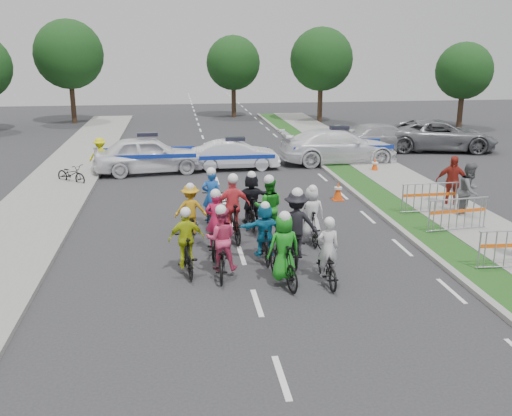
{
  "coord_description": "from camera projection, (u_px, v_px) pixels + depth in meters",
  "views": [
    {
      "loc": [
        -1.65,
        -11.53,
        5.55
      ],
      "look_at": [
        0.52,
        3.84,
        1.1
      ],
      "focal_mm": 40.0,
      "sensor_mm": 36.0,
      "label": 1
    }
  ],
  "objects": [
    {
      "name": "ground",
      "position": [
        257.0,
        303.0,
        12.73
      ],
      "size": [
        90.0,
        90.0,
        0.0
      ],
      "primitive_type": "plane",
      "color": "#28282B",
      "rests_on": "ground"
    },
    {
      "name": "curb_right",
      "position": [
        393.0,
        224.0,
        18.16
      ],
      "size": [
        0.2,
        60.0,
        0.12
      ],
      "primitive_type": "cube",
      "color": "gray",
      "rests_on": "ground"
    },
    {
      "name": "grass_strip",
      "position": [
        414.0,
        223.0,
        18.25
      ],
      "size": [
        1.2,
        60.0,
        0.11
      ],
      "primitive_type": "cube",
      "color": "#204115",
      "rests_on": "ground"
    },
    {
      "name": "sidewalk_right",
      "position": [
        467.0,
        220.0,
        18.49
      ],
      "size": [
        2.4,
        60.0,
        0.13
      ],
      "primitive_type": "cube",
      "color": "gray",
      "rests_on": "ground"
    },
    {
      "name": "sidewalk_left",
      "position": [
        12.0,
        240.0,
        16.59
      ],
      "size": [
        3.0,
        60.0,
        0.13
      ],
      "primitive_type": "cube",
      "color": "gray",
      "rests_on": "ground"
    },
    {
      "name": "rider_0",
      "position": [
        327.0,
        261.0,
        13.67
      ],
      "size": [
        0.59,
        1.66,
        1.69
      ],
      "rotation": [
        0.0,
        0.0,
        3.14
      ],
      "color": "black",
      "rests_on": "ground"
    },
    {
      "name": "rider_1",
      "position": [
        284.0,
        256.0,
        13.51
      ],
      "size": [
        0.87,
        1.84,
        1.87
      ],
      "rotation": [
        0.0,
        0.0,
        3.33
      ],
      "color": "black",
      "rests_on": "ground"
    },
    {
      "name": "rider_2",
      "position": [
        221.0,
        249.0,
        14.08
      ],
      "size": [
        0.83,
        1.87,
        1.86
      ],
      "rotation": [
        0.0,
        0.0,
        3.04
      ],
      "color": "black",
      "rests_on": "ground"
    },
    {
      "name": "rider_3",
      "position": [
        187.0,
        248.0,
        14.2
      ],
      "size": [
        0.92,
        1.72,
        1.76
      ],
      "rotation": [
        0.0,
        0.0,
        3.27
      ],
      "color": "black",
      "rests_on": "ground"
    },
    {
      "name": "rider_4",
      "position": [
        296.0,
        233.0,
        15.02
      ],
      "size": [
        1.23,
        2.08,
        2.03
      ],
      "rotation": [
        0.0,
        0.0,
        2.95
      ],
      "color": "black",
      "rests_on": "ground"
    },
    {
      "name": "rider_5",
      "position": [
        265.0,
        236.0,
        15.02
      ],
      "size": [
        1.33,
        1.59,
        1.66
      ],
      "rotation": [
        0.0,
        0.0,
        3.16
      ],
      "color": "black",
      "rests_on": "ground"
    },
    {
      "name": "rider_6",
      "position": [
        216.0,
        232.0,
        15.58
      ],
      "size": [
        0.96,
        1.91,
        1.86
      ],
      "rotation": [
        0.0,
        0.0,
        2.96
      ],
      "color": "black",
      "rests_on": "ground"
    },
    {
      "name": "rider_7",
      "position": [
        311.0,
        220.0,
        16.47
      ],
      "size": [
        0.74,
        1.66,
        1.74
      ],
      "rotation": [
        0.0,
        0.0,
        3.15
      ],
      "color": "black",
      "rests_on": "ground"
    },
    {
      "name": "rider_8",
      "position": [
        268.0,
        216.0,
        16.6
      ],
      "size": [
        0.95,
        2.04,
        2.0
      ],
      "rotation": [
        0.0,
        0.0,
        3.0
      ],
      "color": "black",
      "rests_on": "ground"
    },
    {
      "name": "rider_9",
      "position": [
        233.0,
        215.0,
        16.63
      ],
      "size": [
        1.06,
        1.98,
        2.03
      ],
      "rotation": [
        0.0,
        0.0,
        3.25
      ],
      "color": "black",
      "rests_on": "ground"
    },
    {
      "name": "rider_10",
      "position": [
        191.0,
        217.0,
        16.81
      ],
      "size": [
        0.99,
        1.72,
        1.72
      ],
      "rotation": [
        0.0,
        0.0,
        3.07
      ],
      "color": "black",
      "rests_on": "ground"
    },
    {
      "name": "rider_11",
      "position": [
        251.0,
        204.0,
        17.78
      ],
      "size": [
        1.47,
        1.75,
        1.84
      ],
      "rotation": [
        0.0,
        0.0,
        3.13
      ],
      "color": "black",
      "rests_on": "ground"
    },
    {
      "name": "rider_12",
      "position": [
        212.0,
        207.0,
        17.9
      ],
      "size": [
        0.88,
        1.96,
        1.94
      ],
      "rotation": [
        0.0,
        0.0,
        3.03
      ],
      "color": "black",
      "rests_on": "ground"
    },
    {
      "name": "police_car_0",
      "position": [
        149.0,
        155.0,
        25.44
      ],
      "size": [
        5.07,
        2.54,
        1.66
      ],
      "primitive_type": "imported",
      "rotation": [
        0.0,
        0.0,
        1.69
      ],
      "color": "white",
      "rests_on": "ground"
    },
    {
      "name": "police_car_1",
      "position": [
        235.0,
        155.0,
        26.28
      ],
      "size": [
        4.02,
        1.41,
        1.32
      ],
      "primitive_type": "imported",
      "rotation": [
        0.0,
        0.0,
        1.57
      ],
      "color": "white",
      "rests_on": "ground"
    },
    {
      "name": "police_car_2",
      "position": [
        339.0,
        146.0,
        27.54
      ],
      "size": [
        5.74,
        2.43,
        1.65
      ],
      "primitive_type": "imported",
      "rotation": [
        0.0,
        0.0,
        1.59
      ],
      "color": "white",
      "rests_on": "ground"
    },
    {
      "name": "civilian_sedan",
      "position": [
        384.0,
        138.0,
        30.61
      ],
      "size": [
        5.4,
        2.89,
        1.49
      ],
      "primitive_type": "imported",
      "rotation": [
        0.0,
        0.0,
        1.73
      ],
      "color": "#A1A1A6",
      "rests_on": "ground"
    },
    {
      "name": "civilian_suv",
      "position": [
        440.0,
        135.0,
        30.89
      ],
      "size": [
        6.44,
        4.03,
        1.66
      ],
      "primitive_type": "imported",
      "rotation": [
        0.0,
        0.0,
        1.34
      ],
      "color": "slate",
      "rests_on": "ground"
    },
    {
      "name": "spectator_1",
      "position": [
        469.0,
        191.0,
        18.7
      ],
      "size": [
        1.16,
        1.12,
        1.88
      ],
      "primitive_type": "imported",
      "rotation": [
        0.0,
        0.0,
        0.67
      ],
      "color": "#55565A",
      "rests_on": "ground"
    },
    {
      "name": "spectator_2",
      "position": [
        452.0,
        182.0,
        19.89
      ],
      "size": [
        1.19,
        0.88,
        1.87
      ],
      "primitive_type": "imported",
      "rotation": [
        0.0,
        0.0,
        -0.44
      ],
      "color": "maroon",
      "rests_on": "ground"
    },
    {
      "name": "marshal_hiviz",
      "position": [
        101.0,
        155.0,
        25.46
      ],
      "size": [
        1.03,
        0.59,
        1.59
      ],
      "primitive_type": "imported",
      "rotation": [
        0.0,
        0.0,
        3.14
      ],
      "color": "#D7D80B",
      "rests_on": "ground"
    },
    {
      "name": "barrier_1",
      "position": [
        457.0,
        216.0,
        17.24
      ],
      "size": [
        2.04,
        0.71,
        1.12
      ],
      "primitive_type": null,
      "rotation": [
        0.0,
        0.0,
        0.11
      ],
      "color": "#A5A8AD",
      "rests_on": "ground"
    },
    {
      "name": "barrier_2",
      "position": [
        429.0,
        199.0,
        19.14
      ],
      "size": [
        2.01,
        0.55,
        1.12
      ],
      "primitive_type": null,
      "rotation": [
        0.0,
        0.0,
        0.03
      ],
      "color": "#A5A8AD",
      "rests_on": "ground"
    },
    {
      "name": "cone_0",
      "position": [
        338.0,
        191.0,
        21.09
      ],
      "size": [
        0.4,
        0.4,
        0.7
      ],
      "color": "#F24C0C",
      "rests_on": "ground"
    },
    {
      "name": "cone_1",
      "position": [
        375.0,
        165.0,
        25.58
      ],
      "size": [
        0.4,
        0.4,
        0.7
      ],
      "color": "#F24C0C",
      "rests_on": "ground"
    },
    {
      "name": "parked_bike",
      "position": [
        71.0,
        174.0,
        23.47
      ],
      "size": [
        1.58,
        1.45,
        0.84
      ],
      "primitive_type": "imported",
      "rotation": [
        0.0,
        0.0,
        0.88
      ],
      "color": "black",
      "rests_on": "ground"
    },
    {
      "name": "tree_1",
      "position": [
        321.0,
        59.0,
        41.24
      ],
      "size": [
        4.55,
        4.55,
        6.82
      ],
      "color": "#382619",
      "rests_on": "ground"
    },
    {
      "name": "tree_2",
      "position": [
        464.0,
        71.0,
        38.84
      ],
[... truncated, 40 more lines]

